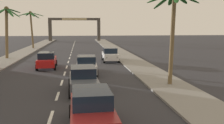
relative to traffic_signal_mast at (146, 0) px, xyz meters
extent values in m
cube|color=gray|center=(4.41, 19.63, -5.01)|extent=(3.20, 110.00, 0.14)
cube|color=silver|center=(-3.39, 4.55, -5.08)|extent=(0.16, 2.00, 0.01)
cube|color=silver|center=(-3.39, 8.38, -5.08)|extent=(0.16, 2.00, 0.01)
cube|color=silver|center=(-3.39, 12.20, -5.08)|extent=(0.16, 2.00, 0.01)
cube|color=silver|center=(-3.39, 16.02, -5.08)|extent=(0.16, 2.00, 0.01)
cube|color=silver|center=(-3.39, 19.84, -5.08)|extent=(0.16, 2.00, 0.01)
cube|color=silver|center=(-3.39, 23.66, -5.08)|extent=(0.16, 2.00, 0.01)
cube|color=silver|center=(-3.39, 27.48, -5.08)|extent=(0.16, 2.00, 0.01)
cube|color=silver|center=(-3.39, 31.31, -5.08)|extent=(0.16, 2.00, 0.01)
cube|color=silver|center=(-3.39, 35.13, -5.08)|extent=(0.16, 2.00, 0.01)
cube|color=silver|center=(-3.39, 38.95, -5.08)|extent=(0.16, 2.00, 0.01)
cube|color=silver|center=(-3.39, 42.77, -5.08)|extent=(0.16, 2.00, 0.01)
cube|color=silver|center=(-3.39, 46.59, -5.08)|extent=(0.16, 2.00, 0.01)
cube|color=silver|center=(-3.39, 50.41, -5.08)|extent=(0.16, 2.00, 0.01)
cube|color=silver|center=(-3.39, 54.24, -5.08)|extent=(0.16, 2.00, 0.01)
cube|color=silver|center=(-3.39, 58.06, -5.08)|extent=(0.16, 2.00, 0.01)
cube|color=silver|center=(-3.39, 61.88, -5.08)|extent=(0.16, 2.00, 0.01)
cube|color=silver|center=(-3.39, 65.70, -5.08)|extent=(0.16, 2.00, 0.01)
cube|color=silver|center=(-3.39, 69.52, -5.08)|extent=(0.16, 2.00, 0.01)
cube|color=maroon|center=(-1.49, 2.99, -4.40)|extent=(1.88, 4.35, 0.72)
cube|color=black|center=(-1.49, 3.14, -3.72)|extent=(1.66, 2.24, 0.64)
cylinder|color=black|center=(-0.67, 4.43, -4.76)|extent=(0.24, 0.65, 0.64)
cylinder|color=black|center=(-2.39, 4.39, -4.76)|extent=(0.24, 0.65, 0.64)
cube|color=red|center=(-0.89, 5.17, -4.30)|extent=(0.24, 0.07, 0.20)
cube|color=red|center=(-2.21, 5.13, -4.30)|extent=(0.24, 0.07, 0.20)
cube|color=#4C515B|center=(-1.77, 9.18, -4.40)|extent=(1.93, 4.37, 0.72)
cube|color=black|center=(-1.77, 9.33, -3.72)|extent=(1.69, 2.26, 0.64)
cylinder|color=black|center=(-0.85, 7.79, -4.76)|extent=(0.25, 0.65, 0.64)
cylinder|color=black|center=(-2.57, 7.72, -4.76)|extent=(0.25, 0.65, 0.64)
cylinder|color=black|center=(-0.96, 10.63, -4.76)|extent=(0.25, 0.65, 0.64)
cylinder|color=black|center=(-2.68, 10.56, -4.76)|extent=(0.25, 0.65, 0.64)
sphere|color=#F9EFC6|center=(-1.06, 7.03, -4.32)|extent=(0.18, 0.18, 0.18)
sphere|color=#F9EFC6|center=(-2.30, 6.98, -4.32)|extent=(0.18, 0.18, 0.18)
cube|color=red|center=(-1.19, 11.36, -4.30)|extent=(0.24, 0.07, 0.20)
cube|color=red|center=(-2.51, 11.31, -4.30)|extent=(0.24, 0.07, 0.20)
cube|color=silver|center=(-1.38, 15.36, -4.40)|extent=(1.84, 4.33, 0.72)
cube|color=black|center=(-1.38, 15.51, -3.72)|extent=(1.64, 2.23, 0.64)
cylinder|color=black|center=(-0.55, 13.93, -4.76)|extent=(0.23, 0.64, 0.64)
cylinder|color=black|center=(-2.27, 13.96, -4.76)|extent=(0.23, 0.64, 0.64)
cylinder|color=black|center=(-0.50, 16.77, -4.76)|extent=(0.23, 0.64, 0.64)
cylinder|color=black|center=(-2.22, 16.80, -4.76)|extent=(0.23, 0.64, 0.64)
sphere|color=#F9EFC6|center=(-0.81, 13.18, -4.32)|extent=(0.18, 0.18, 0.18)
sphere|color=#F9EFC6|center=(-2.04, 13.21, -4.32)|extent=(0.18, 0.18, 0.18)
cube|color=red|center=(-0.68, 17.51, -4.30)|extent=(0.24, 0.06, 0.20)
cube|color=red|center=(-2.00, 17.54, -4.30)|extent=(0.24, 0.06, 0.20)
cube|color=red|center=(-5.39, 19.36, -4.40)|extent=(1.95, 4.37, 0.72)
cube|color=black|center=(-5.38, 19.21, -3.72)|extent=(1.70, 2.27, 0.64)
cylinder|color=black|center=(-6.31, 20.74, -4.76)|extent=(0.25, 0.65, 0.64)
cylinder|color=black|center=(-4.59, 20.81, -4.76)|extent=(0.25, 0.65, 0.64)
cylinder|color=black|center=(-6.19, 17.90, -4.76)|extent=(0.25, 0.65, 0.64)
cylinder|color=black|center=(-4.46, 17.98, -4.76)|extent=(0.25, 0.65, 0.64)
sphere|color=#B2B2AD|center=(-6.11, 21.50, -4.32)|extent=(0.18, 0.18, 0.18)
sphere|color=#B2B2AD|center=(-4.87, 21.55, -4.32)|extent=(0.18, 0.18, 0.18)
cube|color=red|center=(-5.95, 17.17, -4.30)|extent=(0.24, 0.07, 0.20)
cube|color=red|center=(-4.63, 17.23, -4.30)|extent=(0.24, 0.07, 0.20)
cube|color=silver|center=(1.76, 23.65, -4.40)|extent=(1.83, 4.33, 0.72)
cube|color=black|center=(1.76, 23.80, -3.72)|extent=(1.64, 2.23, 0.64)
cylinder|color=black|center=(2.60, 22.22, -4.76)|extent=(0.23, 0.64, 0.64)
cylinder|color=black|center=(0.87, 22.24, -4.76)|extent=(0.23, 0.64, 0.64)
cylinder|color=black|center=(2.64, 25.05, -4.76)|extent=(0.23, 0.64, 0.64)
cylinder|color=black|center=(0.92, 25.08, -4.76)|extent=(0.23, 0.64, 0.64)
sphere|color=#B2B2AD|center=(2.34, 21.47, -4.32)|extent=(0.18, 0.18, 0.18)
sphere|color=#B2B2AD|center=(1.10, 21.49, -4.32)|extent=(0.18, 0.18, 0.18)
cube|color=red|center=(2.45, 25.80, -4.30)|extent=(0.24, 0.06, 0.20)
cube|color=red|center=(1.13, 25.82, -4.30)|extent=(0.24, 0.06, 0.20)
cylinder|color=brown|center=(-11.46, 27.45, -1.81)|extent=(0.67, 0.38, 6.55)
ellipsoid|color=#1E5123|center=(-10.44, 27.25, 0.97)|extent=(1.92, 0.82, 1.29)
ellipsoid|color=#1E5123|center=(-10.60, 28.21, 1.31)|extent=(1.75, 1.82, 0.64)
ellipsoid|color=#1E5123|center=(-11.41, 28.48, 1.27)|extent=(0.60, 2.14, 0.72)
ellipsoid|color=#1E5123|center=(-12.15, 27.98, 1.13)|extent=(1.93, 1.42, 0.97)
ellipsoid|color=#1E5123|center=(-11.49, 26.44, 1.23)|extent=(0.76, 2.13, 0.79)
ellipsoid|color=#1E5123|center=(-10.73, 26.76, 0.98)|extent=(1.53, 1.71, 1.26)
sphere|color=#4C4223|center=(-11.32, 27.45, 1.51)|extent=(0.60, 0.60, 0.60)
cylinder|color=brown|center=(-11.05, 42.96, -1.67)|extent=(0.61, 0.33, 6.82)
ellipsoid|color=#236028|center=(-9.97, 43.24, 1.50)|extent=(2.56, 0.96, 0.80)
ellipsoid|color=#236028|center=(-10.50, 43.91, 1.30)|extent=(1.73, 2.20, 1.20)
ellipsoid|color=#236028|center=(-11.83, 44.04, 1.56)|extent=(1.64, 2.41, 0.69)
ellipsoid|color=#236028|center=(-12.41, 43.25, 1.51)|extent=(2.56, 0.98, 0.78)
ellipsoid|color=#236028|center=(-11.54, 41.74, 1.56)|extent=(1.09, 2.57, 0.69)
ellipsoid|color=#236028|center=(-10.64, 41.87, 1.40)|extent=(1.47, 2.39, 1.01)
sphere|color=#4C4223|center=(-11.19, 42.96, 1.79)|extent=(0.60, 0.60, 0.60)
cylinder|color=brown|center=(4.63, 10.15, -1.79)|extent=(0.43, 0.29, 6.59)
ellipsoid|color=#236028|center=(4.16, 10.85, 1.07)|extent=(1.44, 1.70, 1.18)
cube|color=#423D38|center=(-10.36, 67.16, -2.08)|extent=(0.90, 0.90, 6.00)
cube|color=#423D38|center=(3.57, 67.16, -2.08)|extent=(0.90, 0.90, 6.00)
cube|color=#423D38|center=(-3.39, 67.16, 1.27)|extent=(14.83, 0.60, 0.70)
cube|color=tan|center=(-3.39, 66.84, 1.27)|extent=(6.97, 0.08, 0.56)
camera|label=1|loc=(-1.93, -7.32, -0.74)|focal=40.55mm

